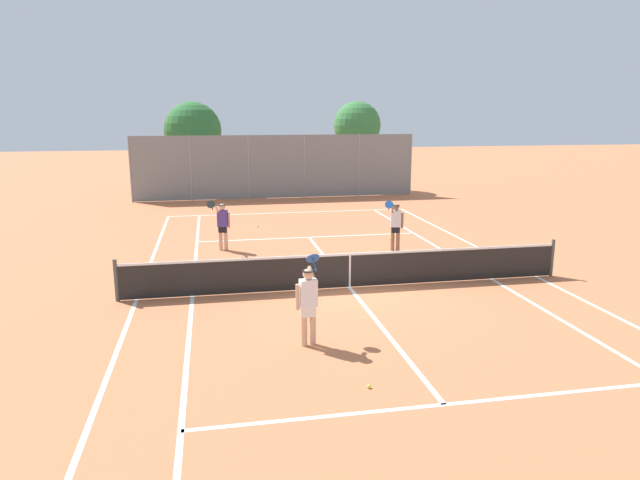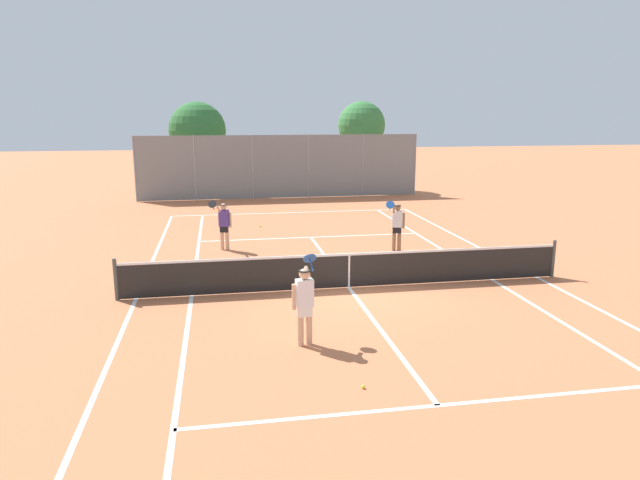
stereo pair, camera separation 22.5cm
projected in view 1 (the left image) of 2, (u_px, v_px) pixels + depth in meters
name	position (u px, v px, depth m)	size (l,w,h in m)	color
ground_plane	(350.00, 287.00, 15.30)	(120.00, 120.00, 0.00)	#C67047
court_line_markings	(350.00, 287.00, 15.30)	(11.10, 23.90, 0.01)	white
tennis_net	(350.00, 269.00, 15.19)	(12.00, 0.10, 1.07)	#474C47
player_near_side	(308.00, 301.00, 11.34)	(0.60, 0.78, 1.77)	#D8A884
player_far_left	(223.00, 223.00, 19.24)	(0.77, 0.71, 1.77)	#D8A884
player_far_right	(396.00, 224.00, 19.20)	(0.80, 0.71, 1.77)	#936B4C
loose_tennis_ball_0	(331.00, 266.00, 17.28)	(0.07, 0.07, 0.07)	#D1DB33
loose_tennis_ball_1	(369.00, 386.00, 9.71)	(0.07, 0.07, 0.07)	#D1DB33
loose_tennis_ball_2	(258.00, 226.00, 23.36)	(0.07, 0.07, 0.07)	#D1DB33
loose_tennis_ball_3	(390.00, 238.00, 21.13)	(0.07, 0.07, 0.07)	#D1DB33
back_fence	(277.00, 167.00, 30.85)	(15.32, 0.08, 3.43)	gray
tree_behind_left	(191.00, 132.00, 33.10)	(3.30, 3.30, 5.21)	brown
tree_behind_right	(358.00, 126.00, 33.96)	(2.81, 2.81, 5.25)	brown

